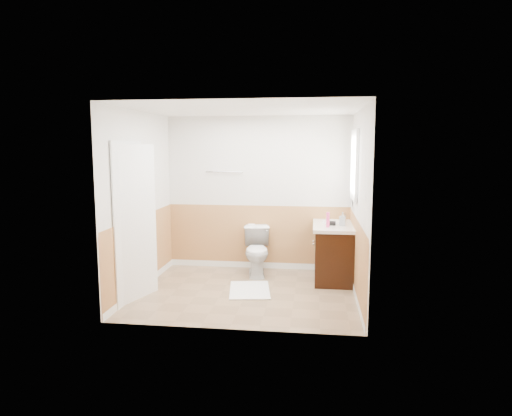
# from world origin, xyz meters

# --- Properties ---
(floor) EXTENTS (3.00, 3.00, 0.00)m
(floor) POSITION_xyz_m (0.00, 0.00, 0.00)
(floor) COLOR #8C7051
(floor) RESTS_ON ground
(ceiling) EXTENTS (3.00, 3.00, 0.00)m
(ceiling) POSITION_xyz_m (0.00, 0.00, 2.50)
(ceiling) COLOR white
(ceiling) RESTS_ON floor
(wall_back) EXTENTS (3.00, 0.00, 3.00)m
(wall_back) POSITION_xyz_m (0.00, 1.30, 1.25)
(wall_back) COLOR silver
(wall_back) RESTS_ON floor
(wall_front) EXTENTS (3.00, 0.00, 3.00)m
(wall_front) POSITION_xyz_m (0.00, -1.30, 1.25)
(wall_front) COLOR silver
(wall_front) RESTS_ON floor
(wall_left) EXTENTS (0.00, 3.00, 3.00)m
(wall_left) POSITION_xyz_m (-1.50, 0.00, 1.25)
(wall_left) COLOR silver
(wall_left) RESTS_ON floor
(wall_right) EXTENTS (0.00, 3.00, 3.00)m
(wall_right) POSITION_xyz_m (1.50, 0.00, 1.25)
(wall_right) COLOR silver
(wall_right) RESTS_ON floor
(wainscot_back) EXTENTS (3.00, 0.00, 3.00)m
(wainscot_back) POSITION_xyz_m (0.00, 1.29, 0.50)
(wainscot_back) COLOR #BD7B4B
(wainscot_back) RESTS_ON floor
(wainscot_front) EXTENTS (3.00, 0.00, 3.00)m
(wainscot_front) POSITION_xyz_m (0.00, -1.29, 0.50)
(wainscot_front) COLOR #BD7B4B
(wainscot_front) RESTS_ON floor
(wainscot_left) EXTENTS (0.00, 2.60, 2.60)m
(wainscot_left) POSITION_xyz_m (-1.49, 0.00, 0.50)
(wainscot_left) COLOR #BD7B4B
(wainscot_left) RESTS_ON floor
(wainscot_right) EXTENTS (0.00, 2.60, 2.60)m
(wainscot_right) POSITION_xyz_m (1.49, 0.00, 0.50)
(wainscot_right) COLOR #BD7B4B
(wainscot_right) RESTS_ON floor
(toilet) EXTENTS (0.52, 0.78, 0.74)m
(toilet) POSITION_xyz_m (0.03, 0.90, 0.37)
(toilet) COLOR white
(toilet) RESTS_ON floor
(bath_mat) EXTENTS (0.66, 0.87, 0.02)m
(bath_mat) POSITION_xyz_m (0.03, 0.06, 0.01)
(bath_mat) COLOR white
(bath_mat) RESTS_ON floor
(vanity_cabinet) EXTENTS (0.55, 1.10, 0.80)m
(vanity_cabinet) POSITION_xyz_m (1.21, 0.82, 0.40)
(vanity_cabinet) COLOR black
(vanity_cabinet) RESTS_ON floor
(vanity_knob_left) EXTENTS (0.03, 0.03, 0.03)m
(vanity_knob_left) POSITION_xyz_m (0.91, 0.72, 0.55)
(vanity_knob_left) COLOR silver
(vanity_knob_left) RESTS_ON vanity_cabinet
(vanity_knob_right) EXTENTS (0.03, 0.03, 0.03)m
(vanity_knob_right) POSITION_xyz_m (0.91, 0.92, 0.55)
(vanity_knob_right) COLOR #B7B8BE
(vanity_knob_right) RESTS_ON vanity_cabinet
(countertop) EXTENTS (0.60, 1.15, 0.05)m
(countertop) POSITION_xyz_m (1.20, 0.82, 0.83)
(countertop) COLOR silver
(countertop) RESTS_ON vanity_cabinet
(sink_basin) EXTENTS (0.36, 0.36, 0.02)m
(sink_basin) POSITION_xyz_m (1.21, 0.97, 0.86)
(sink_basin) COLOR white
(sink_basin) RESTS_ON countertop
(faucet) EXTENTS (0.02, 0.02, 0.14)m
(faucet) POSITION_xyz_m (1.39, 0.97, 0.92)
(faucet) COLOR silver
(faucet) RESTS_ON countertop
(lotion_bottle) EXTENTS (0.05, 0.05, 0.22)m
(lotion_bottle) POSITION_xyz_m (1.11, 0.51, 0.96)
(lotion_bottle) COLOR #EC3D86
(lotion_bottle) RESTS_ON countertop
(soap_dispenser) EXTENTS (0.10, 0.10, 0.20)m
(soap_dispenser) POSITION_xyz_m (1.33, 0.71, 0.95)
(soap_dispenser) COLOR #939EA6
(soap_dispenser) RESTS_ON countertop
(hair_dryer_body) EXTENTS (0.14, 0.07, 0.07)m
(hair_dryer_body) POSITION_xyz_m (1.16, 0.67, 0.89)
(hair_dryer_body) COLOR black
(hair_dryer_body) RESTS_ON countertop
(hair_dryer_handle) EXTENTS (0.03, 0.03, 0.07)m
(hair_dryer_handle) POSITION_xyz_m (1.13, 0.70, 0.86)
(hair_dryer_handle) COLOR black
(hair_dryer_handle) RESTS_ON countertop
(mirror_panel) EXTENTS (0.02, 0.35, 0.90)m
(mirror_panel) POSITION_xyz_m (1.48, 1.10, 1.55)
(mirror_panel) COLOR silver
(mirror_panel) RESTS_ON wall_right
(window_frame) EXTENTS (0.04, 0.80, 1.00)m
(window_frame) POSITION_xyz_m (1.47, 0.59, 1.75)
(window_frame) COLOR white
(window_frame) RESTS_ON wall_right
(window_glass) EXTENTS (0.01, 0.70, 0.90)m
(window_glass) POSITION_xyz_m (1.49, 0.59, 1.75)
(window_glass) COLOR white
(window_glass) RESTS_ON wall_right
(door) EXTENTS (0.29, 0.78, 2.04)m
(door) POSITION_xyz_m (-1.40, -0.45, 1.02)
(door) COLOR white
(door) RESTS_ON wall_left
(door_frame) EXTENTS (0.02, 0.92, 2.10)m
(door_frame) POSITION_xyz_m (-1.48, -0.45, 1.03)
(door_frame) COLOR white
(door_frame) RESTS_ON wall_left
(door_knob) EXTENTS (0.06, 0.06, 0.06)m
(door_knob) POSITION_xyz_m (-1.34, -0.12, 0.95)
(door_knob) COLOR silver
(door_knob) RESTS_ON door
(towel_bar) EXTENTS (0.62, 0.02, 0.02)m
(towel_bar) POSITION_xyz_m (-0.55, 1.25, 1.60)
(towel_bar) COLOR silver
(towel_bar) RESTS_ON wall_back
(tp_holder_bar) EXTENTS (0.14, 0.02, 0.02)m
(tp_holder_bar) POSITION_xyz_m (-0.10, 1.23, 0.70)
(tp_holder_bar) COLOR silver
(tp_holder_bar) RESTS_ON wall_back
(tp_roll) EXTENTS (0.10, 0.11, 0.11)m
(tp_roll) POSITION_xyz_m (-0.10, 1.23, 0.70)
(tp_roll) COLOR white
(tp_roll) RESTS_ON tp_holder_bar
(tp_sheet) EXTENTS (0.10, 0.01, 0.16)m
(tp_sheet) POSITION_xyz_m (-0.10, 1.23, 0.59)
(tp_sheet) COLOR white
(tp_sheet) RESTS_ON tp_roll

